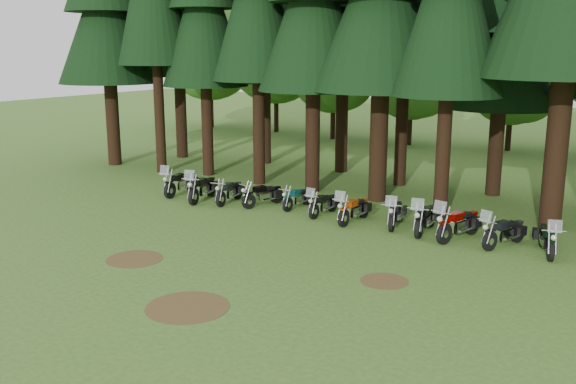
{
  "coord_description": "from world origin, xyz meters",
  "views": [
    {
      "loc": [
        11.6,
        -15.63,
        6.62
      ],
      "look_at": [
        -1.7,
        5.0,
        1.0
      ],
      "focal_mm": 40.0,
      "sensor_mm": 36.0,
      "label": 1
    }
  ],
  "objects_px": {
    "motorcycle_3": "(263,196)",
    "motorcycle_0": "(181,183)",
    "motorcycle_8": "(425,219)",
    "motorcycle_10": "(504,233)",
    "motorcycle_6": "(354,210)",
    "motorcycle_11": "(547,240)",
    "motorcycle_5": "(323,205)",
    "motorcycle_9": "(458,225)",
    "motorcycle_7": "(395,214)",
    "motorcycle_1": "(202,189)",
    "motorcycle_2": "(230,192)",
    "motorcycle_4": "(298,199)"
  },
  "relations": [
    {
      "from": "motorcycle_5",
      "to": "motorcycle_7",
      "type": "relative_size",
      "value": 0.92
    },
    {
      "from": "motorcycle_11",
      "to": "motorcycle_1",
      "type": "bearing_deg",
      "value": 161.16
    },
    {
      "from": "motorcycle_0",
      "to": "motorcycle_7",
      "type": "distance_m",
      "value": 10.31
    },
    {
      "from": "motorcycle_3",
      "to": "motorcycle_7",
      "type": "distance_m",
      "value": 5.93
    },
    {
      "from": "motorcycle_3",
      "to": "motorcycle_4",
      "type": "xyz_separation_m",
      "value": [
        1.42,
        0.47,
        -0.04
      ]
    },
    {
      "from": "motorcycle_5",
      "to": "motorcycle_11",
      "type": "height_order",
      "value": "motorcycle_11"
    },
    {
      "from": "motorcycle_2",
      "to": "motorcycle_1",
      "type": "bearing_deg",
      "value": -174.4
    },
    {
      "from": "motorcycle_8",
      "to": "motorcycle_9",
      "type": "xyz_separation_m",
      "value": [
        1.28,
        -0.17,
        0.02
      ]
    },
    {
      "from": "motorcycle_7",
      "to": "motorcycle_8",
      "type": "relative_size",
      "value": 0.92
    },
    {
      "from": "motorcycle_2",
      "to": "motorcycle_11",
      "type": "xyz_separation_m",
      "value": [
        12.94,
        0.09,
        0.02
      ]
    },
    {
      "from": "motorcycle_0",
      "to": "motorcycle_7",
      "type": "relative_size",
      "value": 1.11
    },
    {
      "from": "motorcycle_9",
      "to": "motorcycle_10",
      "type": "height_order",
      "value": "motorcycle_9"
    },
    {
      "from": "motorcycle_6",
      "to": "motorcycle_2",
      "type": "bearing_deg",
      "value": -176.92
    },
    {
      "from": "motorcycle_0",
      "to": "motorcycle_2",
      "type": "xyz_separation_m",
      "value": [
        2.81,
        -0.02,
        -0.06
      ]
    },
    {
      "from": "motorcycle_8",
      "to": "motorcycle_11",
      "type": "xyz_separation_m",
      "value": [
        4.21,
        -0.17,
        -0.03
      ]
    },
    {
      "from": "motorcycle_3",
      "to": "motorcycle_8",
      "type": "bearing_deg",
      "value": 16.13
    },
    {
      "from": "motorcycle_2",
      "to": "motorcycle_8",
      "type": "distance_m",
      "value": 8.73
    },
    {
      "from": "motorcycle_4",
      "to": "motorcycle_5",
      "type": "height_order",
      "value": "motorcycle_5"
    },
    {
      "from": "motorcycle_0",
      "to": "motorcycle_3",
      "type": "xyz_separation_m",
      "value": [
        4.37,
        0.28,
        -0.07
      ]
    },
    {
      "from": "motorcycle_1",
      "to": "motorcycle_10",
      "type": "height_order",
      "value": "motorcycle_1"
    },
    {
      "from": "motorcycle_8",
      "to": "motorcycle_7",
      "type": "bearing_deg",
      "value": 165.48
    },
    {
      "from": "motorcycle_6",
      "to": "motorcycle_10",
      "type": "xyz_separation_m",
      "value": [
        5.63,
        0.02,
        -0.0
      ]
    },
    {
      "from": "motorcycle_3",
      "to": "motorcycle_11",
      "type": "relative_size",
      "value": 0.96
    },
    {
      "from": "motorcycle_9",
      "to": "motorcycle_11",
      "type": "xyz_separation_m",
      "value": [
        2.93,
        0.0,
        -0.05
      ]
    },
    {
      "from": "motorcycle_5",
      "to": "motorcycle_9",
      "type": "bearing_deg",
      "value": -1.07
    },
    {
      "from": "motorcycle_3",
      "to": "motorcycle_5",
      "type": "bearing_deg",
      "value": 17.51
    },
    {
      "from": "motorcycle_1",
      "to": "motorcycle_8",
      "type": "height_order",
      "value": "motorcycle_1"
    },
    {
      "from": "motorcycle_0",
      "to": "motorcycle_8",
      "type": "bearing_deg",
      "value": -5.68
    },
    {
      "from": "motorcycle_5",
      "to": "motorcycle_8",
      "type": "relative_size",
      "value": 0.85
    },
    {
      "from": "motorcycle_3",
      "to": "motorcycle_6",
      "type": "xyz_separation_m",
      "value": [
        4.38,
        -0.22,
        0.03
      ]
    },
    {
      "from": "motorcycle_3",
      "to": "motorcycle_8",
      "type": "xyz_separation_m",
      "value": [
        7.18,
        -0.05,
        0.06
      ]
    },
    {
      "from": "motorcycle_8",
      "to": "motorcycle_9",
      "type": "distance_m",
      "value": 1.29
    },
    {
      "from": "motorcycle_3",
      "to": "motorcycle_11",
      "type": "height_order",
      "value": "motorcycle_11"
    },
    {
      "from": "motorcycle_3",
      "to": "motorcycle_0",
      "type": "bearing_deg",
      "value": -159.76
    },
    {
      "from": "motorcycle_2",
      "to": "motorcycle_8",
      "type": "height_order",
      "value": "motorcycle_8"
    },
    {
      "from": "motorcycle_2",
      "to": "motorcycle_10",
      "type": "distance_m",
      "value": 11.57
    },
    {
      "from": "motorcycle_0",
      "to": "motorcycle_6",
      "type": "xyz_separation_m",
      "value": [
        8.75,
        0.07,
        -0.04
      ]
    },
    {
      "from": "motorcycle_9",
      "to": "motorcycle_2",
      "type": "bearing_deg",
      "value": -164.76
    },
    {
      "from": "motorcycle_0",
      "to": "motorcycle_11",
      "type": "height_order",
      "value": "motorcycle_0"
    },
    {
      "from": "motorcycle_10",
      "to": "motorcycle_6",
      "type": "bearing_deg",
      "value": -159.3
    },
    {
      "from": "motorcycle_6",
      "to": "motorcycle_9",
      "type": "bearing_deg",
      "value": 2.22
    },
    {
      "from": "motorcycle_2",
      "to": "motorcycle_8",
      "type": "bearing_deg",
      "value": -8.22
    },
    {
      "from": "motorcycle_7",
      "to": "motorcycle_4",
      "type": "bearing_deg",
      "value": 161.25
    },
    {
      "from": "motorcycle_4",
      "to": "motorcycle_10",
      "type": "bearing_deg",
      "value": -1.41
    },
    {
      "from": "motorcycle_6",
      "to": "motorcycle_7",
      "type": "xyz_separation_m",
      "value": [
        1.55,
        0.35,
        -0.01
      ]
    },
    {
      "from": "motorcycle_2",
      "to": "motorcycle_7",
      "type": "relative_size",
      "value": 0.98
    },
    {
      "from": "motorcycle_2",
      "to": "motorcycle_3",
      "type": "height_order",
      "value": "motorcycle_2"
    },
    {
      "from": "motorcycle_3",
      "to": "motorcycle_11",
      "type": "xyz_separation_m",
      "value": [
        11.39,
        -0.22,
        0.03
      ]
    },
    {
      "from": "motorcycle_4",
      "to": "motorcycle_6",
      "type": "distance_m",
      "value": 3.05
    },
    {
      "from": "motorcycle_5",
      "to": "motorcycle_8",
      "type": "xyz_separation_m",
      "value": [
        4.29,
        -0.1,
        0.07
      ]
    }
  ]
}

